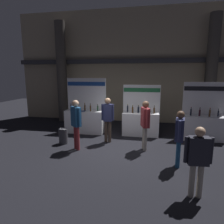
# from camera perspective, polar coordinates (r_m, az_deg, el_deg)

# --- Properties ---
(ground_plane) EXTENTS (26.51, 26.51, 0.00)m
(ground_plane) POSITION_cam_1_polar(r_m,az_deg,el_deg) (7.16, 2.08, -10.94)
(ground_plane) COLOR black
(hall_colonnade) EXTENTS (13.25, 1.05, 6.15)m
(hall_colonnade) POSITION_cam_1_polar(r_m,az_deg,el_deg) (11.15, 5.88, 12.73)
(hall_colonnade) COLOR gray
(hall_colonnade) RESTS_ON ground_plane
(exhibitor_booth_0) EXTENTS (1.85, 0.70, 2.50)m
(exhibitor_booth_0) POSITION_cam_1_polar(r_m,az_deg,el_deg) (9.15, -7.84, -2.05)
(exhibitor_booth_0) COLOR white
(exhibitor_booth_0) RESTS_ON ground_plane
(exhibitor_booth_1) EXTENTS (1.65, 0.66, 2.21)m
(exhibitor_booth_1) POSITION_cam_1_polar(r_m,az_deg,el_deg) (8.77, 8.31, -2.89)
(exhibitor_booth_1) COLOR white
(exhibitor_booth_1) RESTS_ON ground_plane
(exhibitor_booth_2) EXTENTS (1.65, 0.66, 2.36)m
(exhibitor_booth_2) POSITION_cam_1_polar(r_m,az_deg,el_deg) (8.91, 25.04, -3.56)
(exhibitor_booth_2) COLOR white
(exhibitor_booth_2) RESTS_ON ground_plane
(trash_bin) EXTENTS (0.34, 0.34, 0.60)m
(trash_bin) POSITION_cam_1_polar(r_m,az_deg,el_deg) (7.91, -13.99, -6.83)
(trash_bin) COLOR #38383D
(trash_bin) RESTS_ON ground_plane
(visitor_0) EXTENTS (0.34, 0.61, 1.77)m
(visitor_0) POSITION_cam_1_polar(r_m,az_deg,el_deg) (6.95, 9.61, -2.50)
(visitor_0) COLOR #ADA393
(visitor_0) RESTS_ON ground_plane
(visitor_3) EXTENTS (0.44, 0.42, 1.79)m
(visitor_3) POSITION_cam_1_polar(r_m,az_deg,el_deg) (7.00, -10.41, -2.40)
(visitor_3) COLOR maroon
(visitor_3) RESTS_ON ground_plane
(visitor_4) EXTENTS (0.59, 0.26, 1.59)m
(visitor_4) POSITION_cam_1_polar(r_m,az_deg,el_deg) (4.64, 23.75, -11.71)
(visitor_4) COLOR #ADA393
(visitor_4) RESTS_ON ground_plane
(visitor_5) EXTENTS (0.49, 0.24, 1.78)m
(visitor_5) POSITION_cam_1_polar(r_m,az_deg,el_deg) (7.66, -1.26, -1.31)
(visitor_5) COLOR #47382D
(visitor_5) RESTS_ON ground_plane
(visitor_6) EXTENTS (0.30, 0.59, 1.66)m
(visitor_6) POSITION_cam_1_polar(r_m,az_deg,el_deg) (5.94, 19.03, -5.99)
(visitor_6) COLOR navy
(visitor_6) RESTS_ON ground_plane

